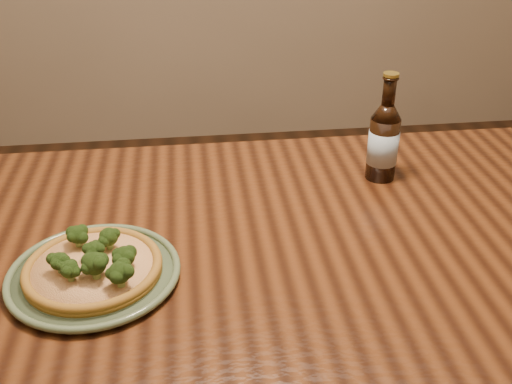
{
  "coord_description": "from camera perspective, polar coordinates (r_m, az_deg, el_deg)",
  "views": [
    {
      "loc": [
        -0.1,
        -0.89,
        1.43
      ],
      "look_at": [
        0.03,
        0.16,
        0.82
      ],
      "focal_mm": 42.0,
      "sensor_mm": 36.0,
      "label": 1
    }
  ],
  "objects": [
    {
      "name": "beer_bottle",
      "position": [
        1.41,
        12.05,
        4.8
      ],
      "size": [
        0.07,
        0.07,
        0.26
      ],
      "rotation": [
        0.0,
        0.0,
        -0.41
      ],
      "color": "black",
      "rests_on": "table"
    },
    {
      "name": "table",
      "position": [
        1.26,
        -1.07,
        -7.77
      ],
      "size": [
        1.6,
        0.9,
        0.75
      ],
      "color": "#4A250F",
      "rests_on": "ground"
    },
    {
      "name": "plate",
      "position": [
        1.13,
        -15.17,
        -7.51
      ],
      "size": [
        0.31,
        0.31,
        0.02
      ],
      "rotation": [
        0.0,
        0.0,
        0.42
      ],
      "color": "#536546",
      "rests_on": "table"
    },
    {
      "name": "pizza",
      "position": [
        1.12,
        -15.21,
        -6.84
      ],
      "size": [
        0.25,
        0.25,
        0.07
      ],
      "rotation": [
        0.0,
        0.0,
        -0.26
      ],
      "color": "olive",
      "rests_on": "plate"
    }
  ]
}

